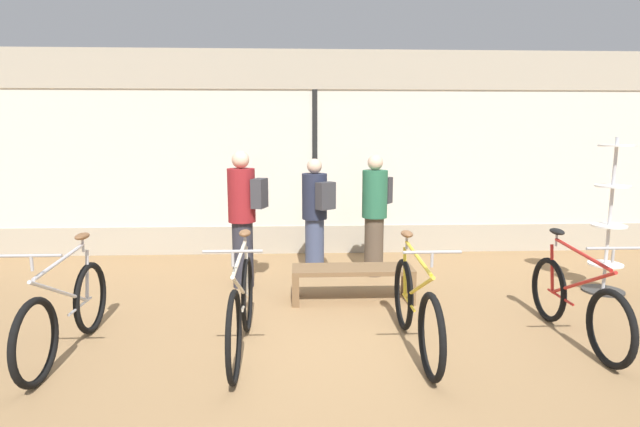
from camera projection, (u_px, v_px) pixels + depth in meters
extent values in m
plane|color=#99754C|center=(328.00, 342.00, 4.68)|extent=(24.00, 24.00, 0.00)
cube|color=#B2A893|center=(315.00, 239.00, 8.11)|extent=(12.00, 0.08, 0.45)
cube|color=silver|center=(315.00, 159.00, 7.90)|extent=(12.00, 0.04, 2.15)
cube|color=#B2A893|center=(315.00, 69.00, 7.68)|extent=(12.00, 0.08, 0.60)
cube|color=black|center=(315.00, 159.00, 7.88)|extent=(0.08, 0.02, 2.15)
torus|color=black|center=(91.00, 298.00, 4.87)|extent=(0.06, 0.69, 0.69)
torus|color=black|center=(35.00, 342.00, 3.84)|extent=(0.06, 0.69, 0.69)
cylinder|color=#BCBCC1|center=(62.00, 292.00, 4.28)|extent=(0.03, 0.98, 0.51)
cylinder|color=#BCBCC1|center=(87.00, 275.00, 4.80)|extent=(0.03, 0.11, 0.49)
cylinder|color=#BCBCC1|center=(61.00, 260.00, 4.26)|extent=(0.03, 0.91, 0.10)
cylinder|color=#BCBCC1|center=(80.00, 306.00, 4.64)|extent=(0.03, 0.47, 0.03)
cylinder|color=#B2B2B7|center=(83.00, 245.00, 4.71)|extent=(0.02, 0.02, 0.14)
ellipsoid|color=brown|center=(82.00, 236.00, 4.69)|extent=(0.11, 0.22, 0.06)
cylinder|color=#B2B2B7|center=(32.00, 263.00, 3.80)|extent=(0.02, 0.02, 0.12)
cylinder|color=#ADADB2|center=(31.00, 256.00, 3.79)|extent=(0.46, 0.02, 0.02)
torus|color=black|center=(247.00, 294.00, 4.91)|extent=(0.05, 0.74, 0.74)
torus|color=black|center=(234.00, 337.00, 3.89)|extent=(0.05, 0.74, 0.74)
cylinder|color=beige|center=(240.00, 288.00, 4.32)|extent=(0.03, 0.98, 0.51)
cylinder|color=beige|center=(246.00, 272.00, 4.84)|extent=(0.03, 0.11, 0.49)
cylinder|color=beige|center=(240.00, 257.00, 4.31)|extent=(0.03, 0.90, 0.10)
cylinder|color=beige|center=(245.00, 302.00, 4.68)|extent=(0.03, 0.47, 0.03)
cylinder|color=#B2B2B7|center=(245.00, 241.00, 4.75)|extent=(0.02, 0.02, 0.14)
ellipsoid|color=brown|center=(245.00, 233.00, 4.73)|extent=(0.11, 0.22, 0.06)
cylinder|color=#B2B2B7|center=(233.00, 259.00, 3.85)|extent=(0.02, 0.02, 0.12)
cylinder|color=#ADADB2|center=(233.00, 251.00, 3.84)|extent=(0.46, 0.02, 0.02)
torus|color=black|center=(403.00, 294.00, 4.97)|extent=(0.06, 0.70, 0.70)
torus|color=black|center=(431.00, 337.00, 3.93)|extent=(0.06, 0.70, 0.70)
cylinder|color=gold|center=(418.00, 288.00, 4.37)|extent=(0.03, 0.98, 0.51)
cylinder|color=gold|center=(405.00, 272.00, 4.89)|extent=(0.03, 0.11, 0.49)
cylinder|color=gold|center=(418.00, 257.00, 4.36)|extent=(0.03, 0.91, 0.10)
cylinder|color=gold|center=(409.00, 302.00, 4.73)|extent=(0.03, 0.47, 0.03)
cylinder|color=#B2B2B7|center=(407.00, 242.00, 4.80)|extent=(0.02, 0.02, 0.14)
ellipsoid|color=brown|center=(407.00, 234.00, 4.79)|extent=(0.11, 0.22, 0.06)
cylinder|color=#B2B2B7|center=(432.00, 260.00, 3.90)|extent=(0.02, 0.02, 0.12)
cylinder|color=#ADADB2|center=(432.00, 252.00, 3.89)|extent=(0.46, 0.02, 0.02)
torus|color=black|center=(548.00, 289.00, 5.18)|extent=(0.06, 0.66, 0.66)
torus|color=black|center=(611.00, 328.00, 4.15)|extent=(0.06, 0.66, 0.66)
cylinder|color=red|center=(581.00, 283.00, 4.58)|extent=(0.03, 0.98, 0.51)
cylinder|color=red|center=(552.00, 268.00, 5.10)|extent=(0.03, 0.11, 0.49)
cylinder|color=red|center=(581.00, 253.00, 4.57)|extent=(0.03, 0.90, 0.10)
cylinder|color=red|center=(560.00, 297.00, 4.94)|extent=(0.03, 0.47, 0.03)
cylinder|color=#B2B2B7|center=(556.00, 239.00, 5.01)|extent=(0.02, 0.02, 0.14)
ellipsoid|color=black|center=(557.00, 232.00, 5.00)|extent=(0.11, 0.22, 0.06)
cylinder|color=#B2B2B7|center=(613.00, 255.00, 4.11)|extent=(0.02, 0.02, 0.12)
cylinder|color=#ADADB2|center=(614.00, 248.00, 4.10)|extent=(0.46, 0.02, 0.02)
cylinder|color=#333333|center=(603.00, 291.00, 6.15)|extent=(0.48, 0.48, 0.03)
cylinder|color=silver|center=(610.00, 216.00, 6.00)|extent=(0.04, 0.04, 1.89)
cylinder|color=white|center=(605.00, 264.00, 6.10)|extent=(0.40, 0.40, 0.02)
cylinder|color=white|center=(609.00, 226.00, 6.02)|extent=(0.40, 0.40, 0.02)
cylinder|color=white|center=(613.00, 186.00, 5.94)|extent=(0.40, 0.40, 0.02)
cylinder|color=white|center=(617.00, 146.00, 5.87)|extent=(0.40, 0.40, 0.02)
cube|color=brown|center=(353.00, 269.00, 5.77)|extent=(1.40, 0.44, 0.05)
cube|color=brown|center=(296.00, 292.00, 5.60)|extent=(0.08, 0.08, 0.35)
cube|color=brown|center=(412.00, 290.00, 5.66)|extent=(0.08, 0.08, 0.35)
cube|color=brown|center=(296.00, 282.00, 5.96)|extent=(0.08, 0.08, 0.35)
cube|color=brown|center=(405.00, 281.00, 6.01)|extent=(0.08, 0.08, 0.35)
cylinder|color=brown|center=(374.00, 246.00, 6.82)|extent=(0.36, 0.36, 0.81)
cylinder|color=#286647|center=(375.00, 194.00, 6.70)|extent=(0.47, 0.47, 0.64)
sphere|color=beige|center=(375.00, 162.00, 6.63)|extent=(0.21, 0.21, 0.21)
cube|color=#38383D|center=(383.00, 190.00, 6.89)|extent=(0.28, 0.25, 0.36)
cylinder|color=#2D2D38|center=(243.00, 254.00, 6.30)|extent=(0.33, 0.33, 0.84)
cylinder|color=maroon|center=(241.00, 195.00, 6.18)|extent=(0.43, 0.43, 0.66)
sphere|color=beige|center=(241.00, 160.00, 6.11)|extent=(0.22, 0.22, 0.22)
cube|color=#38383D|center=(259.00, 193.00, 6.11)|extent=(0.21, 0.27, 0.36)
cylinder|color=#424C6B|center=(315.00, 246.00, 6.87)|extent=(0.36, 0.36, 0.78)
cylinder|color=#23283D|center=(315.00, 196.00, 6.76)|extent=(0.47, 0.47, 0.62)
sphere|color=beige|center=(314.00, 166.00, 6.70)|extent=(0.20, 0.20, 0.20)
cube|color=#38383D|center=(326.00, 196.00, 6.57)|extent=(0.28, 0.25, 0.36)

